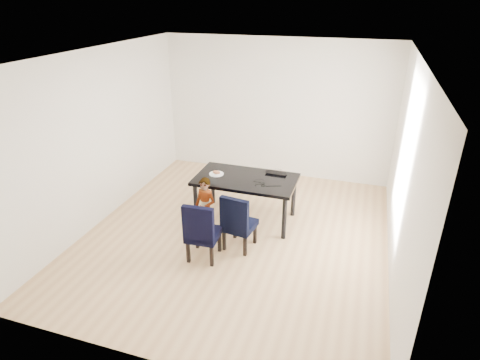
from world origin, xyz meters
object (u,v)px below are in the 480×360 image
(chair_left, at_px, (203,229))
(child, at_px, (205,208))
(chair_right, at_px, (240,221))
(dining_table, at_px, (246,199))
(plate, at_px, (216,174))
(laptop, at_px, (277,172))

(chair_left, xyz_separation_m, child, (-0.19, 0.52, 0.03))
(chair_right, bearing_deg, dining_table, 108.72)
(dining_table, bearing_deg, plate, -179.37)
(plate, height_order, laptop, laptop)
(dining_table, distance_m, chair_left, 1.20)
(chair_right, height_order, child, child)
(chair_left, bearing_deg, plate, 98.76)
(dining_table, relative_size, laptop, 4.66)
(plate, bearing_deg, laptop, 21.16)
(chair_left, bearing_deg, child, 106.47)
(chair_left, bearing_deg, chair_right, 41.44)
(chair_left, relative_size, child, 0.93)
(dining_table, xyz_separation_m, child, (-0.44, -0.65, 0.11))
(chair_right, bearing_deg, child, 175.32)
(dining_table, xyz_separation_m, laptop, (0.42, 0.35, 0.39))
(plate, bearing_deg, chair_left, -78.20)
(chair_left, relative_size, chair_right, 1.02)
(dining_table, bearing_deg, laptop, 39.61)
(chair_left, height_order, plate, chair_left)
(child, xyz_separation_m, laptop, (0.86, 1.00, 0.28))
(dining_table, height_order, chair_left, chair_left)
(chair_right, bearing_deg, laptop, 84.22)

